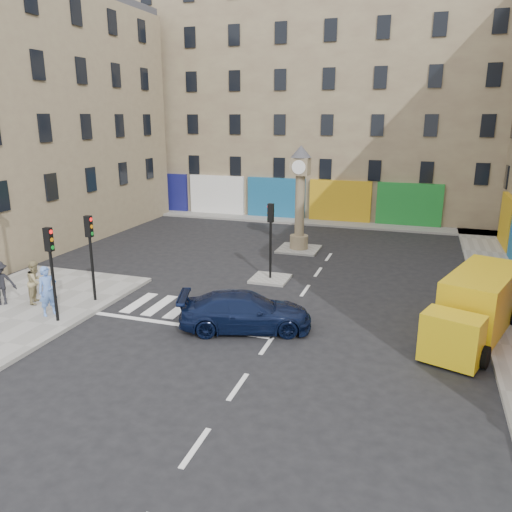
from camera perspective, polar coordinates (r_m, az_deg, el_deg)
The scene contains 16 objects.
ground at distance 17.11m, azimuth 0.30°, elevation -11.50°, with size 120.00×120.00×0.00m, color black.
sidewalk_right at distance 25.98m, azimuth 26.30°, elevation -3.33°, with size 2.60×30.00×0.15m, color gray.
sidewalk_far at distance 38.48m, azimuth 4.88°, elevation 4.04°, with size 32.00×2.40×0.15m, color gray.
island_near at distance 24.70m, azimuth 1.63°, elevation -2.62°, with size 1.80×1.80×0.12m, color gray.
island_far at distance 30.26m, azimuth 4.91°, elevation 0.79°, with size 2.40×2.40×0.12m, color gray.
building_far at distance 43.36m, azimuth 7.03°, elevation 16.49°, with size 32.00×10.00×17.00m, color gray.
building_left at distance 35.53m, azimuth -24.27°, elevation 13.86°, with size 8.00×20.00×15.00m, color #8A7A5A.
traffic_light_left_near at distance 20.28m, azimuth -22.40°, elevation -0.37°, with size 0.28×0.22×3.70m.
traffic_light_left_far at distance 22.08m, azimuth -18.42°, elevation 1.26°, with size 0.28×0.22×3.70m.
traffic_light_island at distance 24.03m, azimuth 1.68°, elevation 3.12°, with size 0.28×0.22×3.70m.
clock_pillar at distance 29.56m, azimuth 5.06°, elevation 7.33°, with size 1.20×1.20×6.10m.
navy_sedan at distance 18.92m, azimuth -1.22°, elevation -6.34°, with size 2.02×4.97×1.44m, color black.
yellow_van at distance 19.95m, azimuth 23.84°, elevation -5.26°, with size 3.84×6.60×2.31m.
pedestrian_blue at distance 21.41m, azimuth -22.70°, elevation -3.70°, with size 0.73×0.48×2.01m, color #5C86D4.
pedestrian_tan at distance 23.07m, azimuth -23.86°, elevation -2.71°, with size 0.89×0.69×1.83m, color #98895D.
pedestrian_dark at distance 23.46m, azimuth -27.23°, elevation -2.76°, with size 1.22×0.70×1.89m, color black.
Camera 1 is at (4.70, -14.47, 7.83)m, focal length 35.00 mm.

